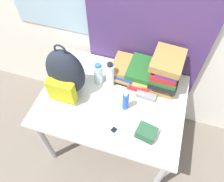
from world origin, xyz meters
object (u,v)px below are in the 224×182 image
sports_bottle (110,75)px  cell_phone (114,130)px  book_stack_center (142,73)px  camera_pouch (146,133)px  sunglasses_case (146,96)px  sunscreen_bottle (126,101)px  book_stack_right (165,72)px  backpack (65,74)px  water_bottle (98,74)px  book_stack_left (124,70)px

sports_bottle → cell_phone: 0.42m
book_stack_center → camera_pouch: bearing=-73.7°
cell_phone → sunglasses_case: bearing=66.2°
sunglasses_case → cell_phone: bearing=-113.8°
book_stack_center → sunscreen_bottle: (-0.06, -0.29, 0.01)m
book_stack_right → sunscreen_bottle: 0.37m
sunglasses_case → camera_pouch: (0.06, -0.31, 0.02)m
backpack → cell_phone: size_ratio=4.75×
backpack → water_bottle: bearing=39.8°
backpack → camera_pouch: 0.69m
book_stack_right → camera_pouch: bearing=-93.5°
backpack → cell_phone: (0.43, -0.22, -0.19)m
book_stack_center → water_bottle: size_ratio=1.44×
sports_bottle → cell_phone: size_ratio=2.43×
sunscreen_bottle → sunglasses_case: size_ratio=1.21×
sunscreen_bottle → cell_phone: (-0.02, -0.20, -0.08)m
water_bottle → sunscreen_bottle: water_bottle is taller
book_stack_center → book_stack_right: size_ratio=0.94×
sunglasses_case → camera_pouch: bearing=-78.2°
book_stack_left → sunscreen_bottle: size_ratio=1.41×
sports_bottle → backpack: bearing=-151.1°
water_bottle → cell_phone: (0.24, -0.38, -0.08)m
water_bottle → sports_bottle: bearing=0.1°
sunscreen_bottle → book_stack_right: bearing=53.1°
book_stack_center → sports_bottle: (-0.22, -0.12, 0.04)m
book_stack_center → sports_bottle: 0.26m
book_stack_center → water_bottle: 0.34m
backpack → book_stack_center: size_ratio=1.64×
book_stack_right → sports_bottle: size_ratio=1.27×
backpack → sunglasses_case: size_ratio=3.02×
backpack → book_stack_right: 0.72m
book_stack_center → camera_pouch: (0.14, -0.46, -0.04)m
sunglasses_case → sunscreen_bottle: bearing=-133.2°
backpack → book_stack_right: size_ratio=1.54×
sunglasses_case → camera_pouch: size_ratio=1.06×
backpack → book_stack_right: backpack is taller
camera_pouch → sports_bottle: bearing=136.3°
book_stack_left → sunglasses_case: (0.22, -0.16, -0.05)m
sunglasses_case → water_bottle: bearing=174.4°
backpack → sports_bottle: backpack is taller
water_bottle → sunscreen_bottle: size_ratio=1.06×
sunscreen_bottle → cell_phone: 0.22m
book_stack_left → sports_bottle: sports_bottle is taller
book_stack_right → book_stack_center: bearing=179.1°
cell_phone → sports_bottle: bearing=111.3°
backpack → sports_bottle: 0.33m
book_stack_left → camera_pouch: (0.28, -0.46, -0.03)m
sports_bottle → sunscreen_bottle: size_ratio=1.28×
cell_phone → book_stack_center: bearing=81.1°
sunscreen_bottle → camera_pouch: bearing=-41.6°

